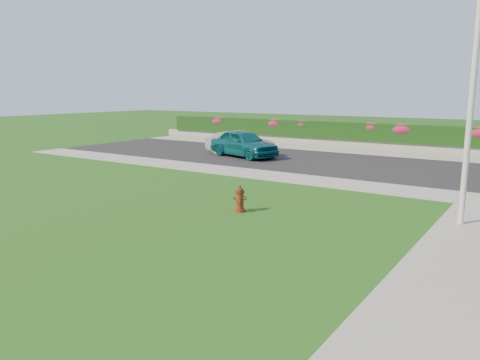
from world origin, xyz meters
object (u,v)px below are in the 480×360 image
Objects in this scene: fire_hydrant at (240,199)px; sedan_silver at (240,143)px; sedan_teal at (244,143)px; utility_pole at (470,117)px.

sedan_silver is (-7.17, 10.72, 0.33)m from fire_hydrant.
fire_hydrant is 12.15m from sedan_teal.
sedan_teal is at bearing 104.58° from fire_hydrant.
sedan_silver is 0.69× the size of utility_pole.
fire_hydrant is 0.18× the size of sedan_teal.
sedan_teal is at bearing -127.54° from sedan_silver.
fire_hydrant is at bearing -159.71° from utility_pole.
utility_pole is (13.14, -8.51, 2.29)m from sedan_silver.
fire_hydrant is at bearing -143.33° from sedan_silver.
utility_pole is at bearing -106.07° from sedan_teal.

